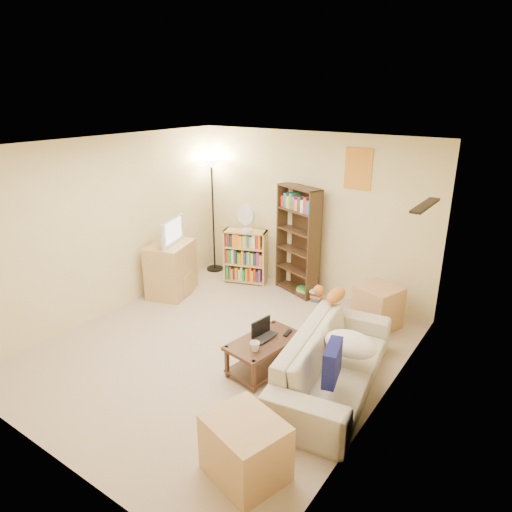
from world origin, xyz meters
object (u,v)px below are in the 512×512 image
at_px(desk_fan, 246,218).
at_px(floor_lamp, 212,183).
at_px(tabby_cat, 333,294).
at_px(tv_stand, 171,269).
at_px(tall_bookshelf, 298,238).
at_px(sofa, 334,361).
at_px(laptop, 269,339).
at_px(end_cabinet, 245,448).
at_px(mug, 255,346).
at_px(side_table, 378,307).
at_px(coffee_table, 264,351).
at_px(television, 169,231).
at_px(short_bookshelf, 246,256).

relative_size(desk_fan, floor_lamp, 0.22).
height_order(tabby_cat, tv_stand, tv_stand).
bearing_deg(desk_fan, tabby_cat, -26.35).
bearing_deg(floor_lamp, tabby_cat, -22.46).
distance_m(tabby_cat, tall_bookshelf, 1.68).
xyz_separation_m(sofa, laptop, (-0.74, -0.14, 0.09)).
bearing_deg(end_cabinet, mug, 121.32).
relative_size(sofa, side_table, 3.82).
bearing_deg(coffee_table, television, 167.56).
relative_size(tall_bookshelf, floor_lamp, 0.86).
bearing_deg(tabby_cat, mug, -106.26).
xyz_separation_m(mug, tv_stand, (-2.43, 1.19, -0.03)).
bearing_deg(end_cabinet, tabby_cat, 98.25).
relative_size(sofa, coffee_table, 2.35).
relative_size(mug, tv_stand, 0.16).
distance_m(mug, tall_bookshelf, 2.55).
height_order(tabby_cat, end_cabinet, tabby_cat).
xyz_separation_m(coffee_table, side_table, (0.69, 1.75, 0.04)).
bearing_deg(side_table, floor_lamp, 173.20).
height_order(television, end_cabinet, television).
xyz_separation_m(tabby_cat, laptop, (-0.34, -0.90, -0.30)).
height_order(mug, short_bookshelf, short_bookshelf).
bearing_deg(coffee_table, side_table, 77.68).
bearing_deg(tabby_cat, laptop, -110.78).
bearing_deg(end_cabinet, tv_stand, 143.46).
distance_m(tabby_cat, short_bookshelf, 2.35).
distance_m(tv_stand, desk_fan, 1.44).
distance_m(tabby_cat, tv_stand, 2.79).
xyz_separation_m(tv_stand, floor_lamp, (-0.10, 1.18, 1.16)).
relative_size(sofa, tv_stand, 2.69).
distance_m(laptop, floor_lamp, 3.49).
bearing_deg(mug, short_bookshelf, 127.92).
distance_m(short_bookshelf, end_cabinet, 4.13).
distance_m(mug, tv_stand, 2.70).
xyz_separation_m(laptop, floor_lamp, (-2.53, 2.09, 1.17)).
relative_size(coffee_table, tall_bookshelf, 0.55).
height_order(coffee_table, side_table, side_table).
height_order(laptop, desk_fan, desk_fan).
distance_m(laptop, side_table, 1.83).
xyz_separation_m(television, floor_lamp, (-0.10, 1.18, 0.55)).
bearing_deg(tv_stand, side_table, -3.76).
bearing_deg(tall_bookshelf, side_table, 5.75).
bearing_deg(desk_fan, television, -126.54).
bearing_deg(tall_bookshelf, laptop, -48.16).
relative_size(tabby_cat, floor_lamp, 0.25).
xyz_separation_m(tall_bookshelf, floor_lamp, (-1.70, 0.00, 0.68)).
relative_size(tv_stand, desk_fan, 1.88).
xyz_separation_m(tabby_cat, tv_stand, (-2.77, 0.01, -0.29)).
distance_m(tabby_cat, side_table, 0.96).
xyz_separation_m(sofa, tall_bookshelf, (-1.58, 1.95, 0.59)).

